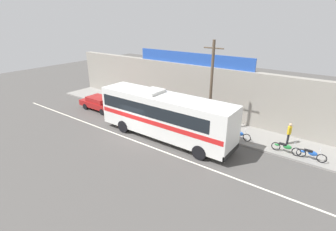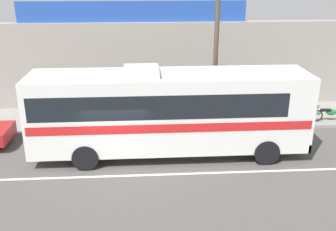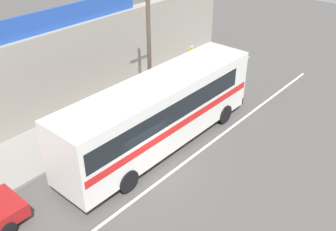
% 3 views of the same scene
% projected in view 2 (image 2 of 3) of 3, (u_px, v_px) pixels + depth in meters
% --- Properties ---
extents(ground_plane, '(70.00, 70.00, 0.00)m').
position_uv_depth(ground_plane, '(116.00, 166.00, 15.54)').
color(ground_plane, '#4F4C49').
extents(sidewalk_slab, '(30.00, 3.60, 0.14)m').
position_uv_depth(sidewalk_slab, '(122.00, 118.00, 20.37)').
color(sidewalk_slab, gray).
rests_on(sidewalk_slab, ground_plane).
extents(storefront_facade, '(30.00, 0.70, 4.80)m').
position_uv_depth(storefront_facade, '(122.00, 66.00, 21.56)').
color(storefront_facade, gray).
rests_on(storefront_facade, ground_plane).
extents(storefront_billboard, '(12.24, 0.12, 1.10)m').
position_uv_depth(storefront_billboard, '(133.00, 12.00, 20.56)').
color(storefront_billboard, '#234CAD').
rests_on(storefront_billboard, storefront_facade).
extents(road_center_stripe, '(30.00, 0.14, 0.01)m').
position_uv_depth(road_center_stripe, '(115.00, 176.00, 14.79)').
color(road_center_stripe, silver).
rests_on(road_center_stripe, ground_plane).
extents(intercity_bus, '(11.34, 2.63, 3.78)m').
position_uv_depth(intercity_bus, '(168.00, 109.00, 15.88)').
color(intercity_bus, silver).
rests_on(intercity_bus, ground_plane).
extents(utility_pole, '(1.60, 0.22, 7.36)m').
position_uv_depth(utility_pole, '(216.00, 49.00, 18.10)').
color(utility_pole, brown).
rests_on(utility_pole, sidewalk_slab).
extents(motorcycle_blue, '(1.84, 0.56, 0.94)m').
position_uv_depth(motorcycle_blue, '(263.00, 114.00, 19.56)').
color(motorcycle_blue, black).
rests_on(motorcycle_blue, sidewalk_slab).
extents(motorcycle_green, '(1.97, 0.56, 0.94)m').
position_uv_depth(motorcycle_green, '(329.00, 113.00, 19.68)').
color(motorcycle_green, black).
rests_on(motorcycle_green, sidewalk_slab).
extents(pedestrian_by_curb, '(0.30, 0.48, 1.67)m').
position_uv_depth(pedestrian_by_curb, '(315.00, 94.00, 20.89)').
color(pedestrian_by_curb, black).
rests_on(pedestrian_by_curb, sidewalk_slab).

